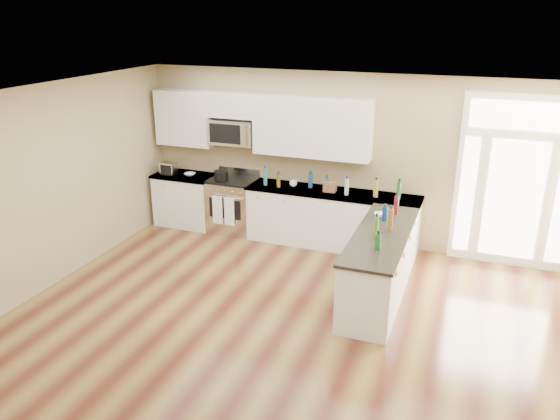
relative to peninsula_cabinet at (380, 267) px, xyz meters
The scene contains 18 objects.
ground 2.46m from the peninsula_cabinet, 112.44° to the right, with size 8.00×8.00×0.00m, color #4D2215.
room_shell 2.74m from the peninsula_cabinet, 112.44° to the right, with size 8.00×8.00×8.00m.
back_cabinet_left 4.06m from the peninsula_cabinet, 159.09° to the left, with size 1.10×0.66×0.94m.
back_cabinet_right 1.81m from the peninsula_cabinet, 126.68° to the left, with size 2.85×0.66×0.94m.
peninsula_cabinet is the anchor object (origin of this frame).
upper_cabinet_left 4.39m from the peninsula_cabinet, 157.26° to the left, with size 1.04×0.33×0.95m, color white.
upper_cabinet_right 2.65m from the peninsula_cabinet, 133.15° to the left, with size 1.94×0.33×0.95m, color white.
upper_cabinet_short 3.73m from the peninsula_cabinet, 150.98° to the left, with size 0.82×0.33×0.40m, color white.
microwave 3.53m from the peninsula_cabinet, 151.57° to the left, with size 0.78×0.41×0.42m.
entry_door 2.52m from the peninsula_cabinet, 46.51° to the left, with size 1.70×0.10×2.60m.
kitchen_range 3.21m from the peninsula_cabinet, 153.18° to the left, with size 0.79×0.70×1.08m.
stockpot 3.35m from the peninsula_cabinet, 156.18° to the left, with size 0.24×0.24×0.19m, color black.
toaster_oven 4.33m from the peninsula_cabinet, 161.55° to the left, with size 0.26×0.20×0.22m, color silver.
cardboard_box 1.91m from the peninsula_cabinet, 127.89° to the left, with size 0.20×0.15×0.16m, color brown.
bowl_left 3.98m from the peninsula_cabinet, 158.87° to the left, with size 0.19×0.19×0.05m, color white.
bowl_peninsula 0.81m from the peninsula_cabinet, 104.00° to the left, with size 0.16×0.16×0.05m, color white.
cup_counter 2.36m from the peninsula_cabinet, 139.98° to the left, with size 0.13×0.13×0.10m, color white.
counter_bottles 1.24m from the peninsula_cabinet, 124.07° to the left, with size 2.37×2.13×0.31m.
Camera 1 is at (2.01, -4.44, 3.71)m, focal length 35.00 mm.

